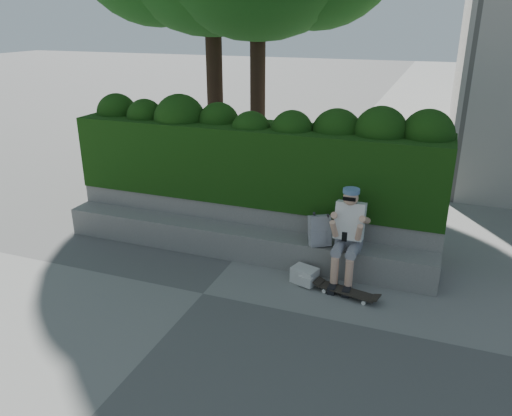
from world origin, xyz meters
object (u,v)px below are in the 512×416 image
at_px(skateboard, 346,291).
at_px(backpack_ground, 305,275).
at_px(backpack_plaid, 320,231).
at_px(person, 348,232).

relative_size(skateboard, backpack_ground, 2.40).
bearing_deg(backpack_plaid, skateboard, -76.72).
distance_m(person, backpack_plaid, 0.44).
distance_m(person, backpack_ground, 0.87).
bearing_deg(skateboard, backpack_plaid, 146.67).
relative_size(person, backpack_ground, 3.96).
bearing_deg(skateboard, person, 114.39).
xyz_separation_m(person, backpack_ground, (-0.53, -0.27, -0.64)).
xyz_separation_m(backpack_plaid, backpack_ground, (-0.11, -0.35, -0.56)).
relative_size(person, skateboard, 1.65).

